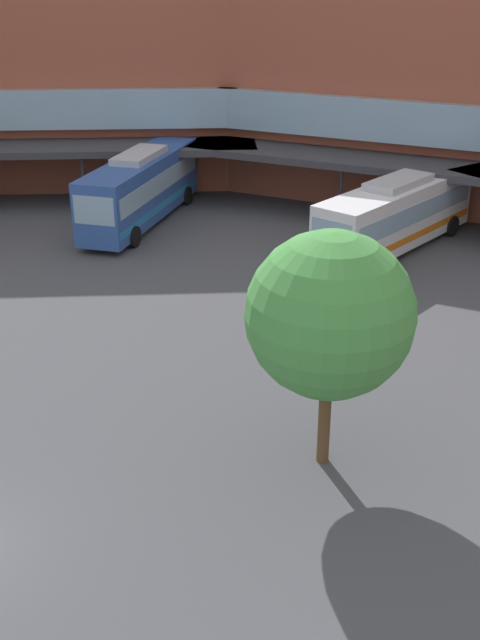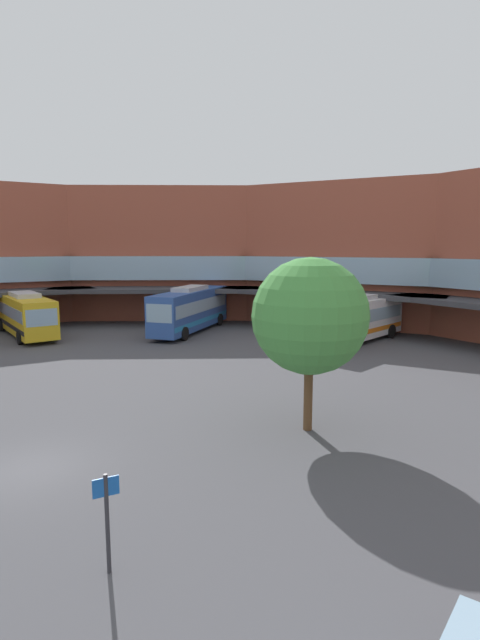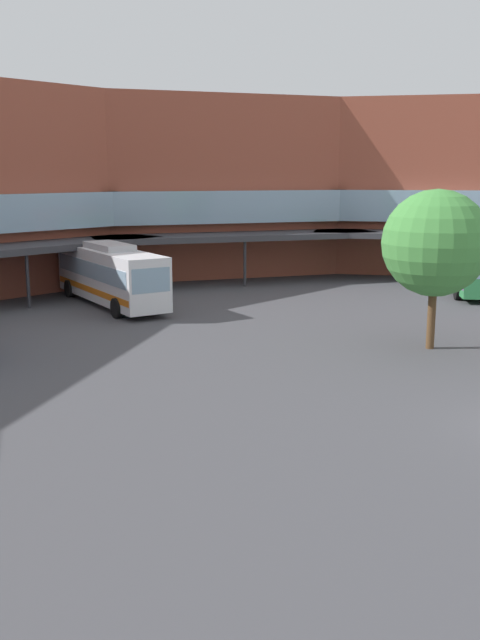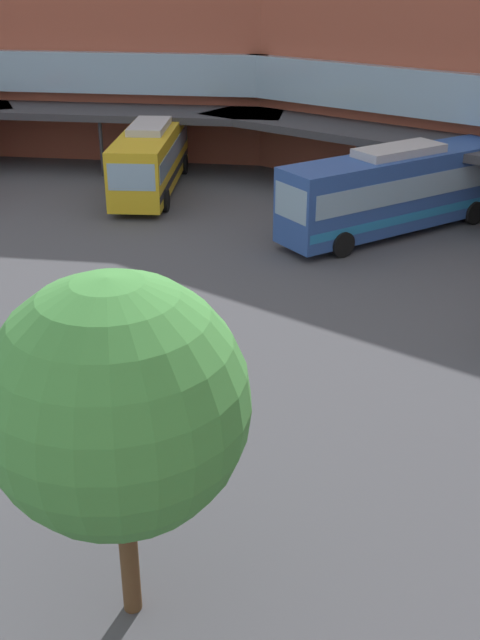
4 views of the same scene
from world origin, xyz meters
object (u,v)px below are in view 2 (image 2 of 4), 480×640
at_px(bus_4, 190,309).
at_px(stop_sign_post, 107,513).
at_px(bus_3, 354,319).
at_px(bus_5, 26,314).
at_px(plaza_tree, 310,316).

xyz_separation_m(bus_4, stop_sign_post, (16.17, -27.99, -0.53)).
bearing_deg(bus_4, bus_3, 87.20).
height_order(bus_4, bus_5, bus_4).
relative_size(bus_3, plaza_tree, 1.65).
relative_size(bus_4, bus_5, 1.13).
bearing_deg(bus_5, stop_sign_post, -9.18).
distance_m(bus_4, bus_5, 13.62).
distance_m(bus_3, bus_4, 14.02).
bearing_deg(bus_4, plaza_tree, 34.93).
bearing_deg(bus_3, plaza_tree, 24.61).
bearing_deg(plaza_tree, bus_4, 134.59).
relative_size(bus_4, stop_sign_post, 5.02).
distance_m(bus_5, plaza_tree, 29.71).
bearing_deg(stop_sign_post, bus_3, 94.32).
relative_size(bus_3, bus_4, 0.96).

